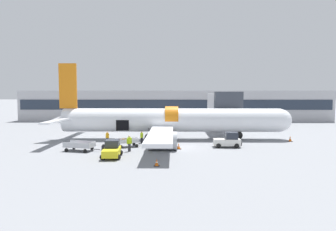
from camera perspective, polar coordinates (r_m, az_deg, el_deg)
The scene contains 17 objects.
ground_plane at distance 35.51m, azimuth 1.73°, elevation -6.09°, with size 500.00×500.00×0.00m, color gray.
terminal_strip at distance 71.88m, azimuth 1.32°, elevation 1.98°, with size 70.35×11.70×6.89m.
jet_bridge_stub at distance 49.32m, azimuth 10.29°, elevation 2.33°, with size 3.94×14.08×6.59m.
airplane at distance 41.22m, azimuth 0.00°, elevation -1.05°, with size 33.12×30.60×10.45m.
baggage_tug_lead at distance 30.56m, azimuth -10.64°, elevation -6.48°, with size 2.19×3.37×1.70m.
baggage_tug_mid at distance 36.19m, azimuth 11.39°, elevation -4.76°, with size 3.23×1.88×1.79m.
baggage_cart_loading at distance 36.05m, azimuth -7.69°, elevation -5.13°, with size 3.61×2.35×1.02m.
baggage_cart_queued at distance 34.64m, azimuth -16.32°, elevation -5.69°, with size 4.21×2.40×1.03m.
ground_crew_loader_a at distance 38.58m, azimuth -11.48°, elevation -4.09°, with size 0.52×0.49×1.57m.
ground_crew_loader_b at distance 38.02m, azimuth -2.54°, elevation -4.12°, with size 0.42×0.56×1.59m.
ground_crew_driver at distance 38.23m, azimuth -5.03°, elevation -4.11°, with size 0.48×0.52×1.56m.
ground_crew_supervisor at distance 33.20m, azimuth -7.38°, elevation -5.20°, with size 0.58×0.57×1.80m.
suitcase_on_tarmac_upright at distance 34.65m, azimuth -12.20°, elevation -6.02°, with size 0.46×0.39×0.61m.
suitcase_on_tarmac_spare at distance 37.38m, azimuth -11.14°, elevation -5.27°, with size 0.45×0.38×0.59m.
safety_cone_nose at distance 42.85m, azimuth 22.25°, elevation -4.15°, with size 0.57×0.57×0.72m.
safety_cone_engine_left at distance 26.66m, azimuth -2.17°, elevation -8.97°, with size 0.50×0.50×0.63m.
safety_cone_wingtip at distance 34.40m, azimuth 2.02°, elevation -5.88°, with size 0.63×0.63×0.69m.
Camera 1 is at (-0.51, -34.92, 6.44)m, focal length 32.00 mm.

